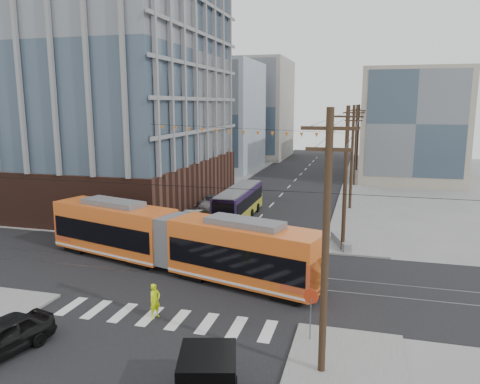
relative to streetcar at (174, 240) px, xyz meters
name	(u,v)px	position (x,y,z in m)	size (l,w,h in m)	color
ground	(185,296)	(2.40, -4.08, -2.02)	(160.00, 160.00, 0.00)	slate
office_building	(75,75)	(-19.60, 18.92, 12.28)	(30.00, 25.00, 28.60)	#381E16
bg_bldg_nw_near	(204,116)	(-14.60, 47.92, 6.98)	(18.00, 16.00, 18.00)	#8C99A5
bg_bldg_ne_near	(411,126)	(18.40, 43.92, 5.98)	(14.00, 14.00, 16.00)	gray
bg_bldg_nw_far	(249,109)	(-11.60, 67.92, 7.98)	(16.00, 18.00, 20.00)	gray
bg_bldg_ne_far	(413,126)	(20.40, 63.92, 4.98)	(16.00, 16.00, 14.00)	#8C99A5
utility_pole_near	(326,247)	(10.90, -10.08, 3.48)	(0.30, 0.30, 11.00)	black
utility_pole_far	(358,138)	(10.90, 51.92, 3.48)	(0.30, 0.30, 11.00)	black
streetcar	(174,240)	(0.00, 0.00, 0.00)	(20.99, 2.95, 4.05)	#D1581B
city_bus	(239,203)	(0.51, 14.99, -0.47)	(2.38, 10.97, 3.11)	#241437
black_sedan	(0,338)	(-3.13, -12.38, -1.18)	(1.98, 4.92, 1.68)	black
parked_car_silver	(196,217)	(-2.67, 11.56, -1.26)	(1.62, 4.66, 1.54)	gray
parked_car_white	(209,207)	(-3.13, 16.70, -1.41)	(1.70, 4.19, 1.22)	#B8B3B3
parked_car_grey	(214,201)	(-3.50, 19.17, -1.31)	(2.37, 5.14, 1.43)	#56595B
pedestrian	(155,301)	(1.93, -7.08, -1.10)	(0.67, 0.44, 1.85)	#DCFF0C
stop_sign	(310,317)	(10.13, -7.60, -0.77)	(0.76, 0.76, 2.51)	#AF2D13
jersey_barrier	(341,242)	(10.70, 8.03, -1.64)	(0.86, 3.84, 0.77)	gray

